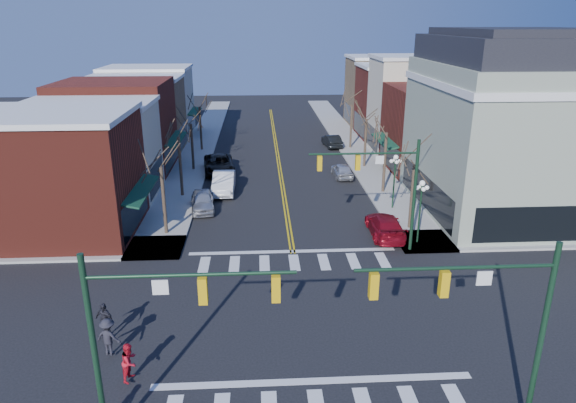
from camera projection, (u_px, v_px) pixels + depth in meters
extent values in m
plane|color=black|center=(303.00, 319.00, 25.07)|extent=(160.00, 160.00, 0.00)
cube|color=#9E9B93|center=(180.00, 192.00, 43.40)|extent=(3.50, 70.00, 0.15)
cube|color=#9E9B93|center=(384.00, 188.00, 44.35)|extent=(3.50, 70.00, 0.15)
cube|color=maroon|center=(56.00, 177.00, 33.96)|extent=(10.00, 8.50, 8.00)
cube|color=beige|center=(92.00, 152.00, 41.33)|extent=(10.00, 7.00, 7.50)
cube|color=maroon|center=(116.00, 127.00, 48.70)|extent=(10.00, 9.00, 8.50)
cube|color=#927550|center=(136.00, 115.00, 56.58)|extent=(10.00, 7.50, 7.80)
cube|color=beige|center=(150.00, 103.00, 63.81)|extent=(10.00, 8.00, 8.20)
cube|color=maroon|center=(442.00, 129.00, 48.83)|extent=(10.00, 8.50, 8.00)
cube|color=beige|center=(419.00, 106.00, 55.79)|extent=(10.00, 7.00, 10.00)
cube|color=maroon|center=(400.00, 103.00, 63.10)|extent=(10.00, 8.00, 8.50)
cube|color=#927550|center=(385.00, 92.00, 70.54)|extent=(10.00, 8.00, 9.00)
cube|color=gray|center=(510.00, 140.00, 37.79)|extent=(12.00, 14.00, 11.00)
cube|color=white|center=(518.00, 83.00, 36.43)|extent=(12.25, 14.25, 0.50)
cube|color=black|center=(523.00, 49.00, 35.66)|extent=(11.40, 13.40, 1.80)
cube|color=black|center=(526.00, 33.00, 35.29)|extent=(9.80, 11.80, 0.60)
cylinder|color=#14331E|center=(95.00, 355.00, 16.51)|extent=(0.20, 0.20, 7.20)
cylinder|color=#14331E|center=(191.00, 275.00, 15.75)|extent=(6.50, 0.12, 0.12)
cube|color=gold|center=(203.00, 290.00, 15.95)|extent=(0.28, 0.28, 0.90)
cube|color=gold|center=(276.00, 288.00, 16.08)|extent=(0.28, 0.28, 0.90)
cylinder|color=#14331E|center=(541.00, 340.00, 17.31)|extent=(0.20, 0.20, 7.20)
cylinder|color=#14331E|center=(456.00, 268.00, 16.20)|extent=(6.50, 0.12, 0.12)
cube|color=gold|center=(444.00, 284.00, 16.37)|extent=(0.28, 0.28, 0.90)
cube|color=gold|center=(374.00, 286.00, 16.24)|extent=(0.28, 0.28, 0.90)
cylinder|color=#14331E|center=(414.00, 197.00, 31.24)|extent=(0.20, 0.20, 7.20)
cylinder|color=#14331E|center=(364.00, 154.00, 30.13)|extent=(6.50, 0.12, 0.12)
cube|color=gold|center=(358.00, 163.00, 30.30)|extent=(0.28, 0.28, 0.90)
cube|color=gold|center=(320.00, 163.00, 30.18)|extent=(0.28, 0.28, 0.90)
cylinder|color=#14331E|center=(419.00, 215.00, 32.86)|extent=(0.12, 0.12, 4.00)
sphere|color=white|center=(422.00, 183.00, 32.14)|extent=(0.36, 0.36, 0.36)
cylinder|color=#14331E|center=(394.00, 185.00, 38.97)|extent=(0.12, 0.12, 4.00)
sphere|color=white|center=(396.00, 157.00, 38.26)|extent=(0.36, 0.36, 0.36)
cylinder|color=#382B21|center=(164.00, 202.00, 34.18)|extent=(0.24, 0.24, 4.76)
cylinder|color=#382B21|center=(181.00, 167.00, 41.66)|extent=(0.24, 0.24, 5.04)
cylinder|color=#382B21|center=(192.00, 147.00, 49.27)|extent=(0.24, 0.24, 4.55)
cylinder|color=#382B21|center=(201.00, 129.00, 56.74)|extent=(0.24, 0.24, 4.90)
cylinder|color=#382B21|center=(412.00, 198.00, 35.12)|extent=(0.24, 0.24, 4.62)
cylinder|color=#382B21|center=(385.00, 163.00, 42.55)|extent=(0.24, 0.24, 5.18)
cylinder|color=#382B21|center=(365.00, 144.00, 50.14)|extent=(0.24, 0.24, 4.83)
cylinder|color=#382B21|center=(351.00, 127.00, 57.65)|extent=(0.24, 0.24, 4.97)
imported|color=#B5B5BA|center=(202.00, 201.00, 39.28)|extent=(2.23, 4.47, 1.46)
imported|color=white|center=(224.00, 183.00, 43.34)|extent=(1.79, 5.11, 1.68)
imported|color=black|center=(219.00, 164.00, 48.89)|extent=(3.42, 6.23, 1.65)
imported|color=maroon|center=(385.00, 225.00, 34.56)|extent=(2.19, 5.14, 1.48)
imported|color=silver|center=(342.00, 170.00, 47.54)|extent=(1.80, 4.00, 1.34)
imported|color=black|center=(332.00, 141.00, 58.99)|extent=(2.00, 4.46, 1.42)
imported|color=red|center=(130.00, 362.00, 20.39)|extent=(0.81, 0.93, 1.64)
imported|color=black|center=(105.00, 320.00, 23.14)|extent=(1.09, 0.83, 1.72)
imported|color=black|center=(108.00, 337.00, 21.92)|extent=(1.24, 0.92, 1.72)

